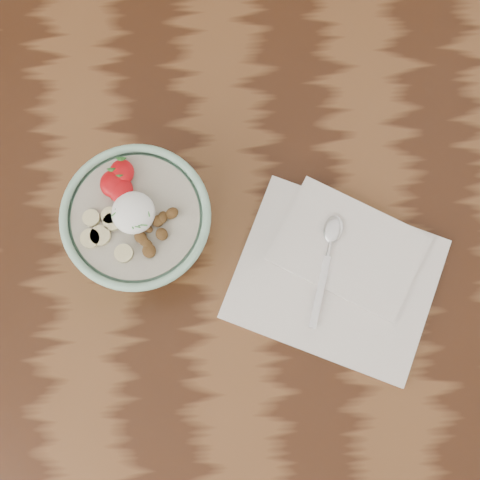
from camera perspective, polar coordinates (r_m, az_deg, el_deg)
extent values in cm
cube|color=#341A0D|center=(97.42, 5.27, 1.87)|extent=(160.00, 90.00, 4.00)
cylinder|color=#8BBBA0|center=(94.76, -8.03, 0.58)|extent=(8.46, 8.46, 1.21)
torus|color=#8BBBA0|center=(85.25, -8.94, 2.01)|extent=(19.24, 19.24, 1.11)
cylinder|color=#B5AD96|center=(85.83, -8.88, 1.91)|extent=(16.32, 16.32, 1.01)
ellipsoid|color=white|center=(84.39, -9.09, 2.31)|extent=(5.53, 5.53, 3.04)
ellipsoid|color=#B2080D|center=(86.02, -10.80, 4.74)|extent=(3.29, 3.62, 1.81)
cone|color=#286623|center=(86.19, -10.85, 5.74)|extent=(1.40, 1.03, 1.52)
ellipsoid|color=#B2080D|center=(85.64, -10.14, 4.22)|extent=(3.16, 3.48, 1.74)
cone|color=#286623|center=(85.77, -10.19, 5.19)|extent=(1.40, 1.03, 1.52)
ellipsoid|color=#B2080D|center=(86.30, -10.05, 5.70)|extent=(3.16, 3.48, 1.74)
cone|color=#286623|center=(86.46, -10.10, 6.66)|extent=(1.40, 1.03, 1.52)
cylinder|color=#CBBD86|center=(85.16, -11.82, 0.39)|extent=(2.56, 2.56, 0.70)
cylinder|color=#CBBD86|center=(84.15, -9.89, -1.13)|extent=(2.32, 2.32, 0.70)
cylinder|color=#CBBD86|center=(85.51, -11.05, 2.05)|extent=(2.17, 2.17, 0.70)
cylinder|color=#CBBD86|center=(85.34, -12.65, 0.12)|extent=(2.47, 2.47, 0.70)
cylinder|color=#CBBD86|center=(85.91, -12.57, 1.84)|extent=(2.16, 2.16, 0.70)
cylinder|color=#CBBD86|center=(85.26, -10.87, 1.51)|extent=(2.21, 2.21, 0.70)
ellipsoid|color=brown|center=(83.76, -6.70, 0.49)|extent=(2.14, 2.21, 1.05)
ellipsoid|color=brown|center=(83.90, -8.23, -0.07)|extent=(1.95, 2.01, 0.84)
ellipsoid|color=brown|center=(84.26, -7.01, 1.61)|extent=(1.91, 1.93, 1.13)
ellipsoid|color=brown|center=(84.29, -7.83, 0.95)|extent=(1.56, 1.50, 0.62)
ellipsoid|color=brown|center=(83.71, -7.88, -0.43)|extent=(1.85, 2.01, 1.30)
ellipsoid|color=brown|center=(83.45, -7.76, -0.92)|extent=(2.21, 2.32, 1.16)
ellipsoid|color=brown|center=(84.05, -8.49, 0.26)|extent=(2.22, 2.23, 1.00)
ellipsoid|color=brown|center=(84.23, -5.83, 2.28)|extent=(2.23, 2.14, 1.16)
ellipsoid|color=brown|center=(84.25, -6.61, 1.92)|extent=(1.64, 1.92, 1.07)
cylinder|color=#43913D|center=(83.05, -8.88, 1.45)|extent=(1.03, 0.99, 0.22)
cylinder|color=#43913D|center=(83.92, -10.34, 2.81)|extent=(0.97, 0.84, 0.22)
cylinder|color=#43913D|center=(84.01, -10.15, 3.17)|extent=(1.13, 1.11, 0.23)
cylinder|color=#43913D|center=(82.85, -8.25, 1.27)|extent=(1.05, 0.31, 0.22)
cylinder|color=#43913D|center=(83.92, -9.61, 3.29)|extent=(0.97, 0.70, 0.22)
cylinder|color=#43913D|center=(83.22, -7.87, 2.52)|extent=(0.59, 1.64, 0.24)
cylinder|color=#43913D|center=(83.12, -9.28, 1.37)|extent=(0.71, 1.37, 0.23)
cylinder|color=#43913D|center=(83.01, -9.07, 1.19)|extent=(1.75, 0.66, 0.24)
cylinder|color=#43913D|center=(83.29, -8.85, 2.11)|extent=(0.73, 1.02, 0.22)
cylinder|color=#43913D|center=(83.79, -10.52, 2.34)|extent=(1.35, 1.14, 0.24)
cube|color=silver|center=(93.67, 8.14, -3.31)|extent=(33.18, 30.53, 1.03)
cube|color=silver|center=(93.87, 9.26, -0.69)|extent=(23.62, 21.30, 0.62)
cube|color=silver|center=(91.83, 6.83, -4.42)|extent=(3.71, 10.04, 0.31)
cylinder|color=silver|center=(92.87, 7.64, -0.58)|extent=(1.32, 2.72, 0.62)
ellipsoid|color=silver|center=(93.36, 7.96, 0.92)|extent=(3.71, 4.64, 0.84)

